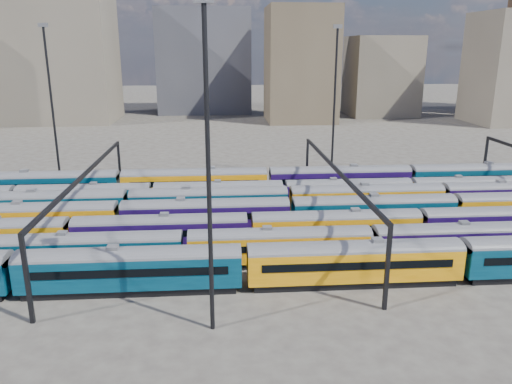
{
  "coord_description": "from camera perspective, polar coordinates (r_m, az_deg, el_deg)",
  "views": [
    {
      "loc": [
        -4.13,
        -58.22,
        22.13
      ],
      "look_at": [
        0.73,
        7.33,
        3.0
      ],
      "focal_mm": 35.0,
      "sensor_mm": 36.0,
      "label": 1
    }
  ],
  "objects": [
    {
      "name": "mast_2",
      "position": [
        37.14,
        -5.49,
        3.46
      ],
      "size": [
        1.4,
        0.5,
        25.6
      ],
      "color": "black",
      "rests_on": "ground"
    },
    {
      "name": "mast_3",
      "position": [
        84.81,
        8.97,
        10.51
      ],
      "size": [
        1.4,
        0.5,
        25.6
      ],
      "color": "black",
      "rests_on": "ground"
    },
    {
      "name": "gantry_2",
      "position": [
        61.84,
        9.11,
        1.66
      ],
      "size": [
        0.35,
        40.35,
        8.03
      ],
      "color": "black",
      "rests_on": "ground"
    },
    {
      "name": "rake_3",
      "position": [
        62.6,
        -15.37,
        -2.46
      ],
      "size": [
        125.1,
        3.05,
        5.14
      ],
      "color": "black",
      "rests_on": "ground"
    },
    {
      "name": "rake_1",
      "position": [
        52.41,
        2.72,
        -5.76
      ],
      "size": [
        97.6,
        2.86,
        4.81
      ],
      "color": "black",
      "rests_on": "ground"
    },
    {
      "name": "rake_4",
      "position": [
        67.23,
        -14.43,
        -1.07
      ],
      "size": [
        126.47,
        3.08,
        5.2
      ],
      "color": "black",
      "rests_on": "ground"
    },
    {
      "name": "rake_0",
      "position": [
        52.77,
        22.41,
        -6.64
      ],
      "size": [
        126.31,
        3.08,
        5.19
      ],
      "color": "black",
      "rests_on": "ground"
    },
    {
      "name": "ground",
      "position": [
        62.42,
        -0.17,
        -4.54
      ],
      "size": [
        500.0,
        500.0,
        0.0
      ],
      "primitive_type": "plane",
      "color": "#3E3935",
      "rests_on": "ground"
    },
    {
      "name": "gantry_1",
      "position": [
        62.27,
        -18.86,
        1.07
      ],
      "size": [
        0.35,
        40.35,
        8.03
      ],
      "color": "black",
      "rests_on": "ground"
    },
    {
      "name": "rake_2",
      "position": [
        57.11,
        -10.82,
        -4.11
      ],
      "size": [
        99.14,
        2.91,
        4.89
      ],
      "color": "black",
      "rests_on": "ground"
    },
    {
      "name": "mast_1",
      "position": [
        84.69,
        -22.32,
        9.51
      ],
      "size": [
        1.4,
        0.5,
        25.6
      ],
      "color": "black",
      "rests_on": "ground"
    },
    {
      "name": "rake_6",
      "position": [
        75.81,
        -6.99,
        1.38
      ],
      "size": [
        154.75,
        3.23,
        5.45
      ],
      "color": "black",
      "rests_on": "ground"
    },
    {
      "name": "rake_5",
      "position": [
        71.67,
        -11.77,
        -0.1
      ],
      "size": [
        111.57,
        2.72,
        4.57
      ],
      "color": "black",
      "rests_on": "ground"
    }
  ]
}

